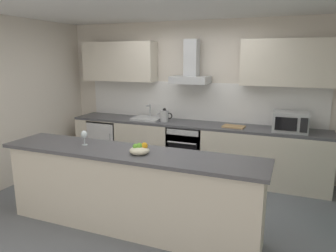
{
  "coord_description": "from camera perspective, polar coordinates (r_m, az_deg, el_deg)",
  "views": [
    {
      "loc": [
        1.56,
        -3.58,
        1.99
      ],
      "look_at": [
        -0.04,
        0.42,
        1.05
      ],
      "focal_mm": 33.77,
      "sensor_mm": 36.0,
      "label": 1
    }
  ],
  "objects": [
    {
      "name": "wall_back",
      "position": [
        5.64,
        5.56,
        5.23
      ],
      "size": [
        5.96,
        0.12,
        2.6
      ],
      "primitive_type": "cube",
      "color": "silver",
      "rests_on": "ground"
    },
    {
      "name": "ceiling",
      "position": [
        3.95,
        -1.88,
        21.32
      ],
      "size": [
        5.96,
        4.47,
        0.02
      ],
      "primitive_type": "cube",
      "color": "white"
    },
    {
      "name": "range_hood",
      "position": [
        5.35,
        4.18,
        10.11
      ],
      "size": [
        0.62,
        0.45,
        0.72
      ],
      "color": "#B7BABC"
    },
    {
      "name": "upper_cabinets",
      "position": [
        5.38,
        5.0,
        11.42
      ],
      "size": [
        4.31,
        0.32,
        0.7
      ],
      "color": "beige"
    },
    {
      "name": "kettle",
      "position": [
        5.43,
        -0.63,
        1.86
      ],
      "size": [
        0.29,
        0.15,
        0.24
      ],
      "color": "#B7BABC",
      "rests_on": "counter_back"
    },
    {
      "name": "ground",
      "position": [
        4.39,
        -1.63,
        -14.83
      ],
      "size": [
        5.96,
        4.47,
        0.02
      ],
      "primitive_type": "cube",
      "color": "slate"
    },
    {
      "name": "backsplash_tile",
      "position": [
        5.58,
        5.34,
        4.44
      ],
      "size": [
        4.22,
        0.02,
        0.66
      ],
      "primitive_type": "cube",
      "color": "white"
    },
    {
      "name": "sink",
      "position": [
        5.62,
        -3.77,
        1.41
      ],
      "size": [
        0.5,
        0.4,
        0.26
      ],
      "color": "silver",
      "rests_on": "counter_back"
    },
    {
      "name": "chopping_board",
      "position": [
        5.13,
        11.78,
        -0.09
      ],
      "size": [
        0.36,
        0.25,
        0.02
      ],
      "primitive_type": "cube",
      "rotation": [
        0.0,
        0.0,
        -0.08
      ],
      "color": "tan",
      "rests_on": "counter_back"
    },
    {
      "name": "wine_glass",
      "position": [
        3.91,
        -14.9,
        -1.59
      ],
      "size": [
        0.08,
        0.08,
        0.18
      ],
      "color": "silver",
      "rests_on": "counter_island"
    },
    {
      "name": "refrigerator",
      "position": [
        6.11,
        -10.66,
        -2.74
      ],
      "size": [
        0.58,
        0.6,
        0.85
      ],
      "color": "white",
      "rests_on": "ground"
    },
    {
      "name": "wall_left",
      "position": [
        5.48,
        -26.95,
        3.75
      ],
      "size": [
        0.12,
        4.47,
        2.6
      ],
      "primitive_type": "cube",
      "color": "silver",
      "rests_on": "ground"
    },
    {
      "name": "oven",
      "position": [
        5.45,
        3.55,
        -4.02
      ],
      "size": [
        0.6,
        0.62,
        0.8
      ],
      "color": "slate",
      "rests_on": "ground"
    },
    {
      "name": "fruit_bowl",
      "position": [
        3.48,
        -5.13,
        -4.27
      ],
      "size": [
        0.22,
        0.22,
        0.13
      ],
      "color": "beige",
      "rests_on": "counter_island"
    },
    {
      "name": "counter_back",
      "position": [
        5.45,
        4.26,
        -4.12
      ],
      "size": [
        4.37,
        0.6,
        0.9
      ],
      "color": "beige",
      "rests_on": "ground"
    },
    {
      "name": "counter_island",
      "position": [
        3.77,
        -7.03,
        -11.4
      ],
      "size": [
        3.12,
        0.64,
        0.96
      ],
      "color": "beige",
      "rests_on": "ground"
    },
    {
      "name": "microwave",
      "position": [
        5.03,
        21.25,
        0.69
      ],
      "size": [
        0.5,
        0.38,
        0.3
      ],
      "color": "#B7BABC",
      "rests_on": "counter_back"
    }
  ]
}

